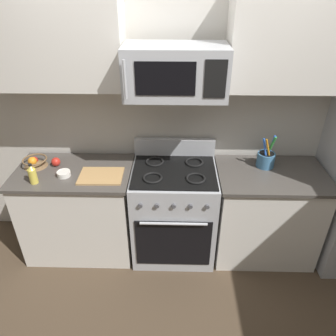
{
  "coord_description": "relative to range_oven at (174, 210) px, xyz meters",
  "views": [
    {
      "loc": [
        0.01,
        -1.72,
        2.41
      ],
      "look_at": [
        -0.05,
        0.54,
        1.03
      ],
      "focal_mm": 34.01,
      "sensor_mm": 36.0,
      "label": 1
    }
  ],
  "objects": [
    {
      "name": "ground_plane",
      "position": [
        0.0,
        -0.67,
        -0.47
      ],
      "size": [
        16.0,
        16.0,
        0.0
      ],
      "primitive_type": "plane",
      "color": "#473828"
    },
    {
      "name": "wall_back",
      "position": [
        0.0,
        0.39,
        0.83
      ],
      "size": [
        8.0,
        0.1,
        2.6
      ],
      "primitive_type": "cube",
      "color": "beige",
      "rests_on": "ground"
    },
    {
      "name": "counter_left",
      "position": [
        -0.91,
        -0.0,
        -0.02
      ],
      "size": [
        1.04,
        0.65,
        0.91
      ],
      "color": "silver",
      "rests_on": "ground"
    },
    {
      "name": "range_oven",
      "position": [
        0.0,
        0.0,
        0.0
      ],
      "size": [
        0.76,
        0.69,
        1.09
      ],
      "color": "#B2B5BA",
      "rests_on": "ground"
    },
    {
      "name": "counter_right",
      "position": [
        0.87,
        -0.0,
        -0.02
      ],
      "size": [
        0.96,
        0.65,
        0.91
      ],
      "color": "silver",
      "rests_on": "ground"
    },
    {
      "name": "microwave",
      "position": [
        -0.0,
        0.03,
        1.31
      ],
      "size": [
        0.78,
        0.44,
        0.38
      ],
      "color": "#B2B5BA"
    },
    {
      "name": "upper_cabinets_left",
      "position": [
        -0.91,
        0.17,
        1.53
      ],
      "size": [
        1.03,
        0.34,
        0.78
      ],
      "color": "silver"
    },
    {
      "name": "upper_cabinets_right",
      "position": [
        0.88,
        0.17,
        1.53
      ],
      "size": [
        0.95,
        0.34,
        0.78
      ],
      "color": "silver"
    },
    {
      "name": "utensil_crock",
      "position": [
        0.83,
        0.12,
        0.51
      ],
      "size": [
        0.16,
        0.16,
        0.32
      ],
      "color": "teal",
      "rests_on": "counter_right"
    },
    {
      "name": "fruit_basket",
      "position": [
        -1.27,
        0.07,
        0.48
      ],
      "size": [
        0.22,
        0.22,
        0.1
      ],
      "color": "brown",
      "rests_on": "counter_left"
    },
    {
      "name": "apple_loose",
      "position": [
        -1.08,
        0.08,
        0.48
      ],
      "size": [
        0.08,
        0.08,
        0.08
      ],
      "primitive_type": "sphere",
      "color": "red",
      "rests_on": "counter_left"
    },
    {
      "name": "cutting_board",
      "position": [
        -0.63,
        -0.09,
        0.45
      ],
      "size": [
        0.38,
        0.28,
        0.02
      ],
      "primitive_type": "cube",
      "rotation": [
        0.0,
        0.0,
        0.02
      ],
      "color": "tan",
      "rests_on": "counter_left"
    },
    {
      "name": "bottle_oil",
      "position": [
        -1.17,
        -0.2,
        0.52
      ],
      "size": [
        0.07,
        0.07,
        0.18
      ],
      "color": "gold",
      "rests_on": "counter_left"
    },
    {
      "name": "prep_bowl",
      "position": [
        -0.96,
        -0.09,
        0.46
      ],
      "size": [
        0.12,
        0.12,
        0.04
      ],
      "color": "white",
      "rests_on": "counter_left"
    }
  ]
}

